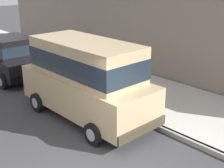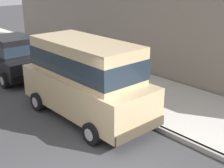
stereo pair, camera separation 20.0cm
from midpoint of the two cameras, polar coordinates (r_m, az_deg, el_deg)
name	(u,v)px [view 2 (the right image)]	position (r m, az deg, el deg)	size (l,w,h in m)	color
curb	(177,137)	(9.01, 12.66, -9.54)	(0.16, 64.00, 0.14)	gray
sidewalk	(211,118)	(10.40, 18.56, -6.00)	(3.60, 64.00, 0.14)	#B7B5AD
car_tan_van	(86,76)	(9.63, -4.37, 1.49)	(2.14, 4.90, 2.52)	tan
car_black_hatchback	(12,56)	(14.23, -17.72, 4.92)	(2.02, 3.84, 1.88)	black
dog_grey	(143,84)	(11.86, 6.37, 0.08)	(0.28, 0.75, 0.49)	#999691
building_facade	(121,28)	(15.29, 2.07, 10.45)	(0.50, 20.00, 3.83)	slate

